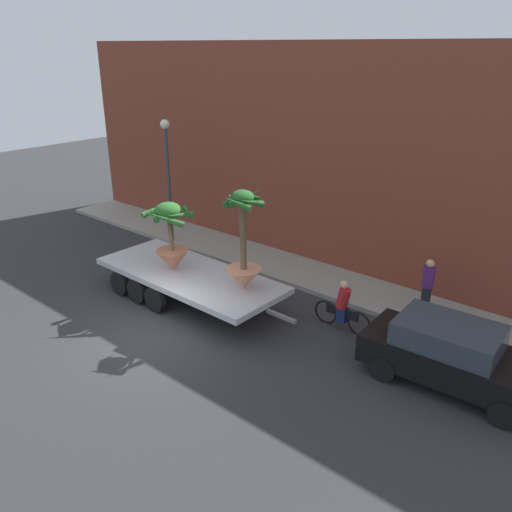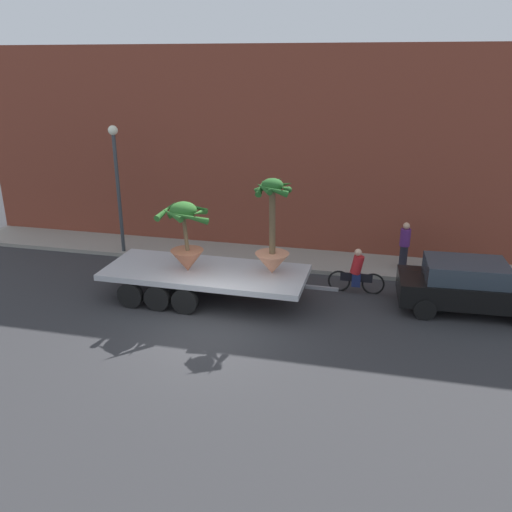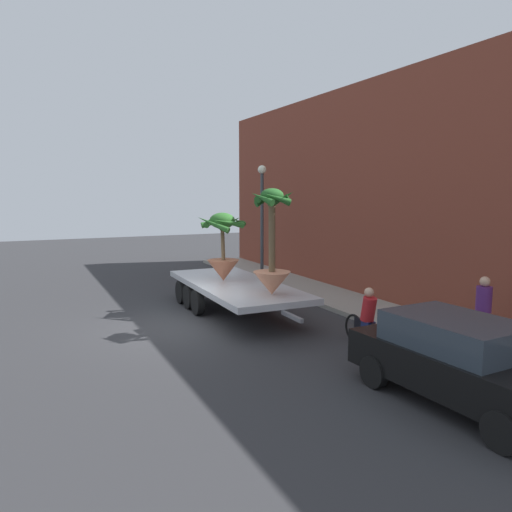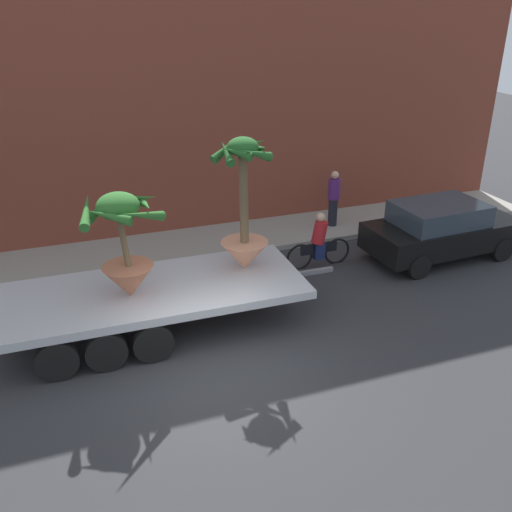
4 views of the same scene
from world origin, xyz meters
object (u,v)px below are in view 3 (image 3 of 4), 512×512
object	(u,v)px
parked_car	(461,360)
cyclist	(368,321)
flatbed_trailer	(233,288)
street_lamp	(262,207)
potted_palm_rear	(272,254)
potted_palm_middle	(223,248)
pedestrian_near_gate	(483,310)

from	to	relation	value
parked_car	cyclist	bearing A→B (deg)	169.70
flatbed_trailer	street_lamp	world-z (taller)	street_lamp
flatbed_trailer	potted_palm_rear	bearing A→B (deg)	5.19
flatbed_trailer	potted_palm_middle	xyz separation A→B (m)	(-0.27, -0.21, 1.27)
potted_palm_rear	cyclist	world-z (taller)	potted_palm_rear
potted_palm_rear	parked_car	distance (m)	6.09
potted_palm_rear	pedestrian_near_gate	xyz separation A→B (m)	(4.06, 3.57, -1.09)
potted_palm_rear	potted_palm_middle	distance (m)	2.66
parked_car	street_lamp	bearing A→B (deg)	170.10
potted_palm_middle	potted_palm_rear	bearing A→B (deg)	9.28
cyclist	pedestrian_near_gate	xyz separation A→B (m)	(1.53, 2.19, 0.37)
pedestrian_near_gate	flatbed_trailer	bearing A→B (deg)	-149.46
potted_palm_rear	parked_car	bearing A→B (deg)	7.39
parked_car	street_lamp	size ratio (longest dim) A/B	0.89
potted_palm_middle	street_lamp	world-z (taller)	street_lamp
street_lamp	parked_car	bearing A→B (deg)	-9.90
potted_palm_middle	parked_car	bearing A→B (deg)	7.97
cyclist	pedestrian_near_gate	world-z (taller)	pedestrian_near_gate
flatbed_trailer	street_lamp	xyz separation A→B (m)	(-4.21, 3.15, 2.45)
pedestrian_near_gate	cyclist	bearing A→B (deg)	-124.83
potted_palm_rear	parked_car	world-z (taller)	potted_palm_rear
potted_palm_middle	cyclist	distance (m)	5.64
potted_palm_rear	potted_palm_middle	bearing A→B (deg)	-170.72
potted_palm_middle	cyclist	size ratio (longest dim) A/B	1.20
cyclist	pedestrian_near_gate	bearing A→B (deg)	55.17
flatbed_trailer	pedestrian_near_gate	xyz separation A→B (m)	(6.41, 3.78, 0.26)
potted_palm_middle	flatbed_trailer	bearing A→B (deg)	38.03
flatbed_trailer	pedestrian_near_gate	bearing A→B (deg)	30.54
potted_palm_rear	parked_car	size ratio (longest dim) A/B	0.69
flatbed_trailer	street_lamp	size ratio (longest dim) A/B	1.53
potted_palm_middle	parked_car	xyz separation A→B (m)	(8.52, 1.19, -1.22)
cyclist	pedestrian_near_gate	distance (m)	2.70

